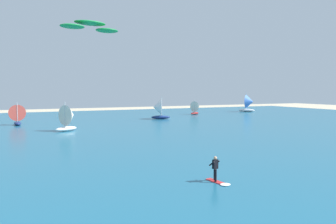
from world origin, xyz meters
The scene contains 8 objects.
ocean centered at (0.00, 49.12, 0.05)m, with size 160.00×90.00×0.10m, color #1E607F.
kitesurfer centered at (3.55, 16.92, 0.70)m, with size 0.85×2.01×1.67m.
kite centered at (-2.75, 25.24, 11.02)m, with size 4.93×2.49×0.72m.
sailboat_near_shore centered at (49.71, 70.15, 2.51)m, with size 4.46×4.74×5.27m.
sailboat_center_horizon centered at (-8.11, 60.58, 1.90)m, with size 2.86×3.37×3.93m.
sailboat_heeled_over centered at (31.83, 68.47, 1.77)m, with size 3.24×2.90×3.64m.
sailboat_leading centered at (18.32, 60.69, 2.23)m, with size 4.12×3.70×4.65m.
sailboat_mid_left centered at (-1.21, 48.56, 2.06)m, with size 3.84×3.46×4.27m.
Camera 1 is at (-8.07, -0.30, 6.07)m, focal length 34.44 mm.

